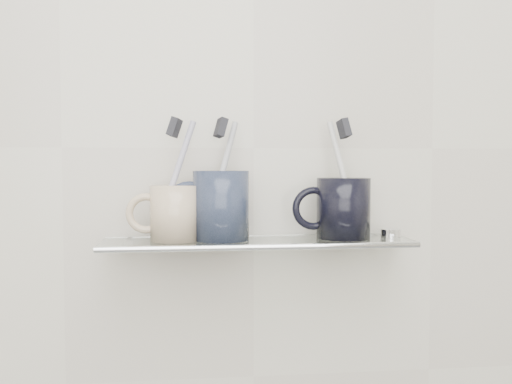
{
  "coord_description": "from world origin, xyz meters",
  "views": [
    {
      "loc": [
        -0.1,
        0.12,
        1.23
      ],
      "look_at": [
        -0.0,
        1.04,
        1.18
      ],
      "focal_mm": 40.0,
      "sensor_mm": 36.0,
      "label": 1
    }
  ],
  "objects": [
    {
      "name": "bracket_right",
      "position": [
        0.21,
        1.09,
        1.09
      ],
      "size": [
        0.02,
        0.03,
        0.02
      ],
      "primitive_type": "cylinder",
      "rotation": [
        1.57,
        0.0,
        0.0
      ],
      "color": "silver",
      "rests_on": "wall_back"
    },
    {
      "name": "toothbrush_right",
      "position": [
        0.14,
        1.04,
        1.2
      ],
      "size": [
        0.05,
        0.05,
        0.19
      ],
      "primitive_type": "cylinder",
      "rotation": [
        -0.24,
        -0.16,
        0.26
      ],
      "color": "silver",
      "rests_on": "mug_right"
    },
    {
      "name": "mug_center_handle",
      "position": [
        -0.11,
        1.04,
        1.16
      ],
      "size": [
        0.08,
        0.01,
        0.08
      ],
      "primitive_type": "torus",
      "rotation": [
        1.57,
        0.0,
        0.0
      ],
      "color": "black",
      "rests_on": "mug_center"
    },
    {
      "name": "mug_right",
      "position": [
        0.14,
        1.04,
        1.15
      ],
      "size": [
        0.09,
        0.09,
        0.1
      ],
      "primitive_type": "cylinder",
      "rotation": [
        0.0,
        0.0,
        -0.01
      ],
      "color": "black",
      "rests_on": "shelf_glass"
    },
    {
      "name": "mug_right_handle",
      "position": [
        0.09,
        1.04,
        1.15
      ],
      "size": [
        0.07,
        0.01,
        0.07
      ],
      "primitive_type": "torus",
      "rotation": [
        1.57,
        0.0,
        0.0
      ],
      "color": "black",
      "rests_on": "mug_right"
    },
    {
      "name": "wall_back",
      "position": [
        0.0,
        1.1,
        1.25
      ],
      "size": [
        2.5,
        0.0,
        2.5
      ],
      "primitive_type": "plane",
      "rotation": [
        1.57,
        0.0,
        0.0
      ],
      "color": "beige",
      "rests_on": "ground"
    },
    {
      "name": "bristles_center",
      "position": [
        -0.06,
        1.04,
        1.28
      ],
      "size": [
        0.03,
        0.03,
        0.03
      ],
      "primitive_type": "cube",
      "rotation": [
        -0.12,
        0.31,
        0.27
      ],
      "color": "#222228",
      "rests_on": "toothbrush_center"
    },
    {
      "name": "toothbrush_left",
      "position": [
        -0.13,
        1.04,
        1.2
      ],
      "size": [
        0.07,
        0.02,
        0.18
      ],
      "primitive_type": "cylinder",
      "rotation": [
        -0.14,
        0.29,
        -0.4
      ],
      "color": "#B1AAD1",
      "rests_on": "mug_left"
    },
    {
      "name": "mug_center",
      "position": [
        -0.06,
        1.04,
        1.16
      ],
      "size": [
        0.1,
        0.1,
        0.11
      ],
      "primitive_type": "cylinder",
      "rotation": [
        0.0,
        0.0,
        0.16
      ],
      "color": "black",
      "rests_on": "shelf_glass"
    },
    {
      "name": "bristles_right",
      "position": [
        0.14,
        1.04,
        1.28
      ],
      "size": [
        0.02,
        0.03,
        0.04
      ],
      "primitive_type": "cube",
      "rotation": [
        -0.24,
        -0.16,
        0.26
      ],
      "color": "#222228",
      "rests_on": "toothbrush_right"
    },
    {
      "name": "mug_left_handle",
      "position": [
        -0.18,
        1.04,
        1.14
      ],
      "size": [
        0.07,
        0.01,
        0.07
      ],
      "primitive_type": "torus",
      "rotation": [
        1.57,
        0.0,
        0.0
      ],
      "color": "beige",
      "rests_on": "mug_left"
    },
    {
      "name": "mug_left",
      "position": [
        -0.13,
        1.04,
        1.14
      ],
      "size": [
        0.1,
        0.1,
        0.09
      ],
      "primitive_type": "cylinder",
      "rotation": [
        0.0,
        0.0,
        -0.28
      ],
      "color": "beige",
      "rests_on": "shelf_glass"
    },
    {
      "name": "toothbrush_center",
      "position": [
        -0.06,
        1.04,
        1.2
      ],
      "size": [
        0.06,
        0.05,
        0.18
      ],
      "primitive_type": "cylinder",
      "rotation": [
        -0.12,
        0.31,
        0.27
      ],
      "color": "#B1B1B1",
      "rests_on": "mug_center"
    },
    {
      "name": "bristles_left",
      "position": [
        -0.13,
        1.04,
        1.28
      ],
      "size": [
        0.03,
        0.03,
        0.03
      ],
      "primitive_type": "cube",
      "rotation": [
        -0.14,
        0.29,
        -0.4
      ],
      "color": "#222228",
      "rests_on": "toothbrush_left"
    },
    {
      "name": "shelf_rail",
      "position": [
        0.0,
        0.98,
        1.1
      ],
      "size": [
        0.5,
        0.01,
        0.01
      ],
      "primitive_type": "cylinder",
      "rotation": [
        0.0,
        1.57,
        0.0
      ],
      "color": "silver",
      "rests_on": "shelf_glass"
    },
    {
      "name": "bracket_left",
      "position": [
        -0.21,
        1.09,
        1.09
      ],
      "size": [
        0.02,
        0.03,
        0.02
      ],
      "primitive_type": "cylinder",
      "rotation": [
        1.57,
        0.0,
        0.0
      ],
      "color": "silver",
      "rests_on": "wall_back"
    },
    {
      "name": "chrome_cap",
      "position": [
        0.22,
        1.04,
        1.11
      ],
      "size": [
        0.03,
        0.03,
        0.01
      ],
      "primitive_type": "cylinder",
      "color": "silver",
      "rests_on": "shelf_glass"
    },
    {
      "name": "shelf_glass",
      "position": [
        0.0,
        1.04,
        1.1
      ],
      "size": [
        0.5,
        0.12,
        0.01
      ],
      "primitive_type": "cube",
      "color": "silver",
      "rests_on": "wall_back"
    }
  ]
}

